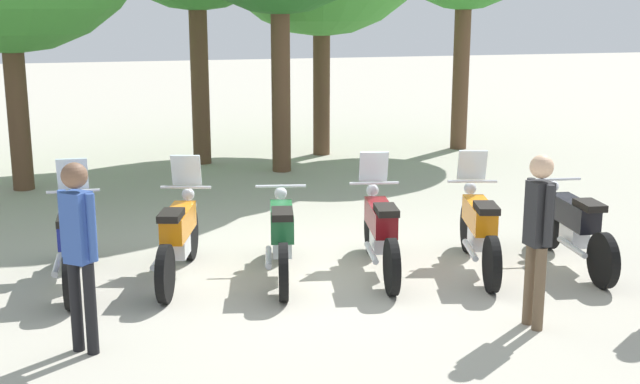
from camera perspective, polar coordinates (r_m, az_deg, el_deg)
ground_plane at (r=9.79m, az=0.82°, el=-5.77°), size 80.00×80.00×0.00m
motorcycle_0 at (r=9.75m, az=-16.90°, el=-3.24°), size 0.62×2.19×1.37m
motorcycle_1 at (r=9.67m, az=-9.86°, el=-3.00°), size 0.86×2.12×1.37m
motorcycle_2 at (r=9.59m, az=-2.70°, el=-3.05°), size 0.77×2.16×0.99m
motorcycle_3 at (r=9.78m, az=4.23°, el=-2.66°), size 0.74×2.17×1.37m
motorcycle_4 at (r=10.04m, az=11.04°, el=-2.46°), size 0.84×2.13×1.37m
motorcycle_5 at (r=10.44m, az=17.31°, el=-2.30°), size 0.69×2.18×0.99m
person_0 at (r=7.65m, az=-16.50°, el=-3.38°), size 0.35×0.33×1.79m
person_1 at (r=8.21m, az=14.99°, el=-2.41°), size 0.24×0.40×1.75m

